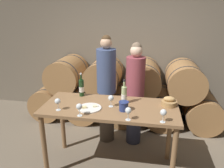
# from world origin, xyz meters

# --- Properties ---
(ground_plane) EXTENTS (10.00, 10.00, 0.00)m
(ground_plane) POSITION_xyz_m (0.00, 0.00, 0.00)
(ground_plane) COLOR #726654
(stone_wall_back) EXTENTS (10.00, 0.12, 3.20)m
(stone_wall_back) POSITION_xyz_m (0.00, 1.94, 1.60)
(stone_wall_back) COLOR #706656
(stone_wall_back) RESTS_ON ground_plane
(barrel_stack) EXTENTS (3.61, 0.85, 1.23)m
(barrel_stack) POSITION_xyz_m (-0.00, 1.40, 0.58)
(barrel_stack) COLOR #9E7042
(barrel_stack) RESTS_ON ground_plane
(tasting_table) EXTENTS (1.72, 0.74, 0.93)m
(tasting_table) POSITION_xyz_m (0.00, 0.00, 0.81)
(tasting_table) COLOR olive
(tasting_table) RESTS_ON ground_plane
(person_left) EXTENTS (0.30, 0.30, 1.75)m
(person_left) POSITION_xyz_m (-0.18, 0.67, 0.90)
(person_left) COLOR #4C4238
(person_left) RESTS_ON ground_plane
(person_right) EXTENTS (0.29, 0.29, 1.65)m
(person_right) POSITION_xyz_m (0.27, 0.67, 0.86)
(person_right) COLOR #2D334C
(person_right) RESTS_ON ground_plane
(wine_bottle_red) EXTENTS (0.07, 0.07, 0.34)m
(wine_bottle_red) POSITION_xyz_m (-0.46, 0.28, 1.05)
(wine_bottle_red) COLOR #193819
(wine_bottle_red) RESTS_ON tasting_table
(wine_bottle_white) EXTENTS (0.07, 0.07, 0.33)m
(wine_bottle_white) POSITION_xyz_m (0.16, 0.12, 1.05)
(wine_bottle_white) COLOR #ADBC7F
(wine_bottle_white) RESTS_ON tasting_table
(blue_crock) EXTENTS (0.12, 0.12, 0.12)m
(blue_crock) POSITION_xyz_m (0.19, -0.09, 0.99)
(blue_crock) COLOR navy
(blue_crock) RESTS_ON tasting_table
(bread_basket) EXTENTS (0.19, 0.19, 0.12)m
(bread_basket) POSITION_xyz_m (0.74, 0.15, 0.98)
(bread_basket) COLOR #A87F4C
(bread_basket) RESTS_ON tasting_table
(cheese_plate) EXTENTS (0.30, 0.30, 0.04)m
(cheese_plate) POSITION_xyz_m (-0.24, -0.11, 0.94)
(cheese_plate) COLOR white
(cheese_plate) RESTS_ON tasting_table
(wine_glass_far_left) EXTENTS (0.07, 0.07, 0.15)m
(wine_glass_far_left) POSITION_xyz_m (-0.61, -0.22, 1.04)
(wine_glass_far_left) COLOR white
(wine_glass_far_left) RESTS_ON tasting_table
(wine_glass_left) EXTENTS (0.07, 0.07, 0.15)m
(wine_glass_left) POSITION_xyz_m (-0.30, -0.32, 1.04)
(wine_glass_left) COLOR white
(wine_glass_left) RESTS_ON tasting_table
(wine_glass_center) EXTENTS (0.07, 0.07, 0.15)m
(wine_glass_center) POSITION_xyz_m (0.01, -0.01, 1.04)
(wine_glass_center) COLOR white
(wine_glass_center) RESTS_ON tasting_table
(wine_glass_right) EXTENTS (0.07, 0.07, 0.15)m
(wine_glass_right) POSITION_xyz_m (0.26, -0.32, 1.04)
(wine_glass_right) COLOR white
(wine_glass_right) RESTS_ON tasting_table
(wine_glass_far_right) EXTENTS (0.07, 0.07, 0.15)m
(wine_glass_far_right) POSITION_xyz_m (0.64, -0.31, 1.04)
(wine_glass_far_right) COLOR white
(wine_glass_far_right) RESTS_ON tasting_table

